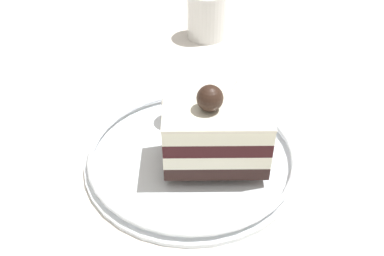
{
  "coord_description": "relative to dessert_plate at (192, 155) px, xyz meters",
  "views": [
    {
      "loc": [
        0.26,
        -0.21,
        0.31
      ],
      "look_at": [
        0.01,
        0.02,
        0.04
      ],
      "focal_mm": 39.18,
      "sensor_mm": 36.0,
      "label": 1
    }
  ],
  "objects": [
    {
      "name": "drink_glass_near",
      "position": [
        -0.2,
        0.23,
        0.03
      ],
      "size": [
        0.06,
        0.06,
        0.07
      ],
      "color": "white",
      "rests_on": "ground_plane"
    },
    {
      "name": "fork",
      "position": [
        -0.03,
        0.08,
        0.01
      ],
      "size": [
        0.06,
        0.12,
        0.0
      ],
      "color": "silver",
      "rests_on": "dessert_plate"
    },
    {
      "name": "cake_slice",
      "position": [
        0.03,
        0.01,
        0.04
      ],
      "size": [
        0.12,
        0.12,
        0.09
      ],
      "color": "black",
      "rests_on": "dessert_plate"
    },
    {
      "name": "whipped_cream_dollop",
      "position": [
        -0.06,
        0.03,
        0.02
      ],
      "size": [
        0.04,
        0.04,
        0.03
      ],
      "primitive_type": "ellipsoid",
      "color": "white",
      "rests_on": "dessert_plate"
    },
    {
      "name": "ground_plane",
      "position": [
        -0.01,
        -0.02,
        -0.01
      ],
      "size": [
        2.4,
        2.4,
        0.0
      ],
      "primitive_type": "plane",
      "color": "silver"
    },
    {
      "name": "dessert_plate",
      "position": [
        0.0,
        0.0,
        0.0
      ],
      "size": [
        0.23,
        0.23,
        0.01
      ],
      "color": "white",
      "rests_on": "ground_plane"
    }
  ]
}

